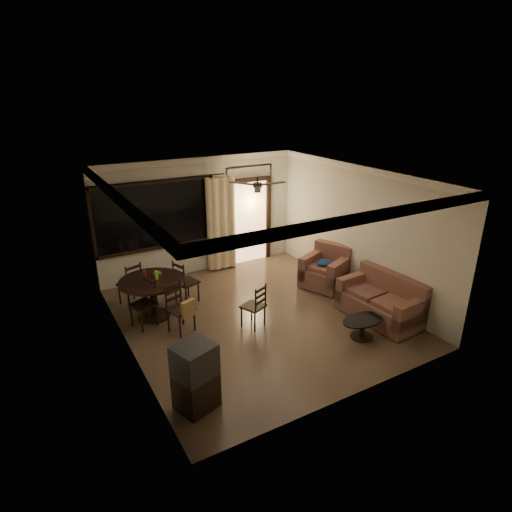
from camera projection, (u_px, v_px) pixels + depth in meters
ground at (257, 316)px, 8.55m from camera, size 5.50×5.50×0.00m
room_shell at (241, 204)px, 9.59m from camera, size 5.50×6.70×5.50m
dining_table at (152, 288)px, 8.34m from camera, size 1.27×1.27×1.01m
dining_chair_west at (145, 312)px, 8.13m from camera, size 0.53×0.53×0.95m
dining_chair_east at (186, 290)px, 9.05m from camera, size 0.53×0.53×0.95m
dining_chair_south at (181, 317)px, 7.93m from camera, size 0.53×0.57×0.95m
dining_chair_north at (131, 292)px, 8.95m from camera, size 0.53×0.53×0.95m
tv_cabinet at (195, 377)px, 5.94m from camera, size 0.65×0.62×1.01m
sofa at (382, 302)px, 8.39m from camera, size 0.98×1.68×0.87m
armchair at (327, 270)px, 9.77m from camera, size 1.20×1.20×0.92m
coffee_table at (362, 325)px, 7.75m from camera, size 0.84×0.51×0.37m
side_chair at (254, 314)px, 8.13m from camera, size 0.51×0.51×0.88m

